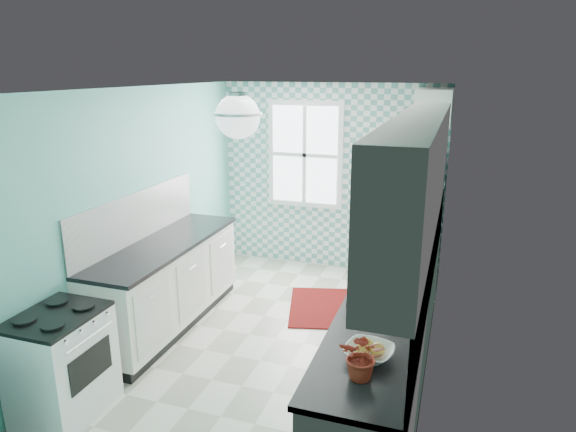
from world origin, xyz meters
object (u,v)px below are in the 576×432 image
(fruit_bowl, at_px, (369,352))
(fridge, at_px, (409,224))
(ceiling_light, at_px, (238,116))
(potted_plant, at_px, (363,356))
(microwave, at_px, (415,145))
(sink, at_px, (405,252))
(stove, at_px, (62,363))

(fruit_bowl, bearing_deg, fridge, 91.52)
(ceiling_light, height_order, fridge, ceiling_light)
(ceiling_light, height_order, potted_plant, ceiling_light)
(fruit_bowl, relative_size, microwave, 0.54)
(potted_plant, height_order, microwave, microwave)
(microwave, bearing_deg, sink, 94.90)
(sink, height_order, fruit_bowl, sink)
(sink, xyz_separation_m, microwave, (-0.09, 1.37, 0.87))
(ceiling_light, xyz_separation_m, potted_plant, (1.20, -1.02, -1.24))
(ceiling_light, bearing_deg, microwave, 66.90)
(ceiling_light, bearing_deg, sink, 45.71)
(fridge, height_order, potted_plant, fridge)
(sink, bearing_deg, potted_plant, -90.20)
(fruit_bowl, xyz_separation_m, potted_plant, (0.00, -0.23, 0.11))
(fridge, xyz_separation_m, fruit_bowl, (0.09, -3.39, 0.16))
(fruit_bowl, height_order, potted_plant, potted_plant)
(potted_plant, bearing_deg, stove, 175.29)
(sink, bearing_deg, fridge, 93.86)
(microwave, bearing_deg, potted_plant, 92.39)
(ceiling_light, bearing_deg, stove, -145.57)
(ceiling_light, distance_m, fruit_bowl, 1.97)
(potted_plant, relative_size, microwave, 0.52)
(stove, distance_m, sink, 3.20)
(stove, distance_m, potted_plant, 2.49)
(ceiling_light, xyz_separation_m, microwave, (1.11, 2.60, -0.53))
(stove, height_order, fruit_bowl, fruit_bowl)
(fruit_bowl, bearing_deg, sink, 89.88)
(ceiling_light, relative_size, sink, 0.66)
(fruit_bowl, bearing_deg, microwave, 91.52)
(fridge, relative_size, sink, 3.09)
(ceiling_light, relative_size, microwave, 0.63)
(ceiling_light, relative_size, fridge, 0.21)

